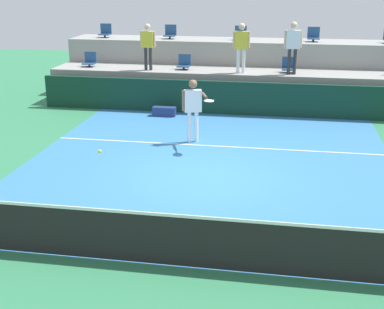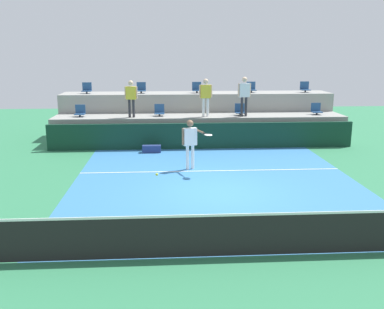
{
  "view_description": "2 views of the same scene",
  "coord_description": "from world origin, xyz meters",
  "px_view_note": "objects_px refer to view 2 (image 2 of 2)",
  "views": [
    {
      "loc": [
        1.76,
        -11.44,
        4.45
      ],
      "look_at": [
        -0.11,
        -0.82,
        0.83
      ],
      "focal_mm": 50.35,
      "sensor_mm": 36.0,
      "label": 1
    },
    {
      "loc": [
        -1.57,
        -11.86,
        4.01
      ],
      "look_at": [
        -0.82,
        -0.09,
        1.2
      ],
      "focal_mm": 40.09,
      "sensor_mm": 36.0,
      "label": 2
    }
  ],
  "objects_px": {
    "tennis_ball": "(157,174)",
    "equipment_bag": "(152,149)",
    "stadium_chair_lower_far_right": "(316,110)",
    "spectator_in_grey": "(206,94)",
    "stadium_chair_lower_left": "(159,111)",
    "stadium_chair_lower_far_left": "(80,112)",
    "stadium_chair_upper_left": "(141,89)",
    "spectator_in_white": "(131,96)",
    "stadium_chair_lower_right": "(240,110)",
    "tennis_player": "(191,139)",
    "spectator_leaning_on_rail": "(244,93)",
    "stadium_chair_upper_center": "(197,88)",
    "stadium_chair_upper_far_left": "(87,89)",
    "stadium_chair_upper_far_right": "(305,88)",
    "stadium_chair_upper_right": "(251,88)"
  },
  "relations": [
    {
      "from": "stadium_chair_upper_right",
      "to": "equipment_bag",
      "type": "bearing_deg",
      "value": -142.72
    },
    {
      "from": "stadium_chair_lower_far_left",
      "to": "tennis_ball",
      "type": "relative_size",
      "value": 7.65
    },
    {
      "from": "stadium_chair_upper_far_left",
      "to": "stadium_chair_upper_far_right",
      "type": "xyz_separation_m",
      "value": [
        10.62,
        0.0,
        0.0
      ]
    },
    {
      "from": "stadium_chair_lower_far_right",
      "to": "spectator_in_grey",
      "type": "relative_size",
      "value": 0.31
    },
    {
      "from": "stadium_chair_lower_left",
      "to": "stadium_chair_upper_left",
      "type": "distance_m",
      "value": 2.18
    },
    {
      "from": "stadium_chair_lower_far_right",
      "to": "tennis_ball",
      "type": "distance_m",
      "value": 11.53
    },
    {
      "from": "stadium_chair_lower_right",
      "to": "stadium_chair_upper_right",
      "type": "relative_size",
      "value": 1.0
    },
    {
      "from": "stadium_chair_lower_far_left",
      "to": "tennis_ball",
      "type": "height_order",
      "value": "stadium_chair_lower_far_left"
    },
    {
      "from": "stadium_chair_lower_far_left",
      "to": "stadium_chair_upper_right",
      "type": "height_order",
      "value": "stadium_chair_upper_right"
    },
    {
      "from": "stadium_chair_upper_far_left",
      "to": "spectator_leaning_on_rail",
      "type": "xyz_separation_m",
      "value": [
        7.2,
        -2.18,
        -0.02
      ]
    },
    {
      "from": "spectator_leaning_on_rail",
      "to": "stadium_chair_upper_right",
      "type": "bearing_deg",
      "value": 71.27
    },
    {
      "from": "stadium_chair_upper_far_right",
      "to": "spectator_in_white",
      "type": "xyz_separation_m",
      "value": [
        -8.36,
        -2.18,
        -0.12
      ]
    },
    {
      "from": "stadium_chair_upper_center",
      "to": "stadium_chair_lower_far_left",
      "type": "bearing_deg",
      "value": -161.24
    },
    {
      "from": "stadium_chair_lower_far_left",
      "to": "stadium_chair_upper_left",
      "type": "bearing_deg",
      "value": 34.53
    },
    {
      "from": "tennis_ball",
      "to": "equipment_bag",
      "type": "height_order",
      "value": "tennis_ball"
    },
    {
      "from": "stadium_chair_lower_right",
      "to": "stadium_chair_upper_center",
      "type": "bearing_deg",
      "value": 135.42
    },
    {
      "from": "stadium_chair_upper_right",
      "to": "equipment_bag",
      "type": "xyz_separation_m",
      "value": [
        -4.8,
        -3.65,
        -2.16
      ]
    },
    {
      "from": "stadium_chair_lower_far_right",
      "to": "tennis_player",
      "type": "distance_m",
      "value": 7.57
    },
    {
      "from": "spectator_leaning_on_rail",
      "to": "spectator_in_grey",
      "type": "bearing_deg",
      "value": 180.0
    },
    {
      "from": "stadium_chair_upper_left",
      "to": "equipment_bag",
      "type": "height_order",
      "value": "stadium_chair_upper_left"
    },
    {
      "from": "stadium_chair_upper_left",
      "to": "spectator_leaning_on_rail",
      "type": "xyz_separation_m",
      "value": [
        4.61,
        -2.18,
        -0.02
      ]
    },
    {
      "from": "stadium_chair_lower_right",
      "to": "spectator_in_grey",
      "type": "xyz_separation_m",
      "value": [
        -1.6,
        -0.38,
        0.78
      ]
    },
    {
      "from": "stadium_chair_upper_center",
      "to": "spectator_leaning_on_rail",
      "type": "height_order",
      "value": "spectator_leaning_on_rail"
    },
    {
      "from": "stadium_chair_upper_left",
      "to": "spectator_in_grey",
      "type": "height_order",
      "value": "spectator_in_grey"
    },
    {
      "from": "stadium_chair_upper_far_left",
      "to": "stadium_chair_lower_far_left",
      "type": "bearing_deg",
      "value": -90.89
    },
    {
      "from": "stadium_chair_lower_left",
      "to": "tennis_player",
      "type": "xyz_separation_m",
      "value": [
        1.12,
        -4.56,
        -0.39
      ]
    },
    {
      "from": "spectator_in_grey",
      "to": "stadium_chair_lower_left",
      "type": "bearing_deg",
      "value": 169.3
    },
    {
      "from": "stadium_chair_lower_right",
      "to": "spectator_in_grey",
      "type": "bearing_deg",
      "value": -166.5
    },
    {
      "from": "equipment_bag",
      "to": "stadium_chair_upper_left",
      "type": "bearing_deg",
      "value": 98.66
    },
    {
      "from": "stadium_chair_upper_center",
      "to": "stadium_chair_upper_right",
      "type": "bearing_deg",
      "value": 0.0
    },
    {
      "from": "stadium_chair_upper_far_left",
      "to": "stadium_chair_lower_right",
      "type": "bearing_deg",
      "value": -14.23
    },
    {
      "from": "spectator_in_white",
      "to": "tennis_ball",
      "type": "height_order",
      "value": "spectator_in_white"
    },
    {
      "from": "equipment_bag",
      "to": "stadium_chair_lower_right",
      "type": "bearing_deg",
      "value": 25.09
    },
    {
      "from": "stadium_chair_lower_far_right",
      "to": "spectator_in_grey",
      "type": "distance_m",
      "value": 5.19
    },
    {
      "from": "stadium_chair_upper_center",
      "to": "equipment_bag",
      "type": "distance_m",
      "value": 4.75
    },
    {
      "from": "stadium_chair_upper_far_left",
      "to": "stadium_chair_upper_far_right",
      "type": "relative_size",
      "value": 1.0
    },
    {
      "from": "stadium_chair_upper_center",
      "to": "tennis_ball",
      "type": "relative_size",
      "value": 7.65
    },
    {
      "from": "stadium_chair_upper_far_left",
      "to": "spectator_in_white",
      "type": "xyz_separation_m",
      "value": [
        2.26,
        -2.18,
        -0.12
      ]
    },
    {
      "from": "spectator_in_grey",
      "to": "tennis_ball",
      "type": "bearing_deg",
      "value": -103.0
    },
    {
      "from": "spectator_in_grey",
      "to": "stadium_chair_upper_far_right",
      "type": "bearing_deg",
      "value": 23.09
    },
    {
      "from": "stadium_chair_lower_far_left",
      "to": "stadium_chair_upper_far_left",
      "type": "distance_m",
      "value": 1.99
    },
    {
      "from": "stadium_chair_upper_far_left",
      "to": "stadium_chair_upper_center",
      "type": "relative_size",
      "value": 1.0
    },
    {
      "from": "stadium_chair_upper_far_right",
      "to": "equipment_bag",
      "type": "xyz_separation_m",
      "value": [
        -7.48,
        -3.65,
        -2.16
      ]
    },
    {
      "from": "stadium_chair_upper_right",
      "to": "tennis_ball",
      "type": "relative_size",
      "value": 7.65
    },
    {
      "from": "tennis_player",
      "to": "spectator_in_white",
      "type": "bearing_deg",
      "value": 119.15
    },
    {
      "from": "stadium_chair_upper_far_right",
      "to": "stadium_chair_lower_far_right",
      "type": "bearing_deg",
      "value": -90.03
    },
    {
      "from": "stadium_chair_lower_right",
      "to": "tennis_player",
      "type": "xyz_separation_m",
      "value": [
        -2.51,
        -4.56,
        -0.39
      ]
    },
    {
      "from": "stadium_chair_lower_far_right",
      "to": "spectator_in_grey",
      "type": "height_order",
      "value": "spectator_in_grey"
    },
    {
      "from": "stadium_chair_upper_center",
      "to": "stadium_chair_lower_right",
      "type": "bearing_deg",
      "value": -44.58
    },
    {
      "from": "stadium_chair_upper_center",
      "to": "spectator_leaning_on_rail",
      "type": "bearing_deg",
      "value": -48.53
    }
  ]
}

